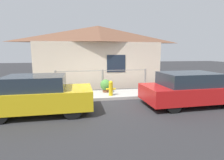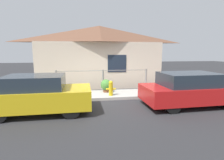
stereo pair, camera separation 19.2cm
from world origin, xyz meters
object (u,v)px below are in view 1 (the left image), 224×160
Objects in this scene: fire_hydrant at (111,88)px; car_left at (39,95)px; potted_plant_near_hydrant at (106,85)px; car_right at (190,89)px.

car_left is at bearing -150.39° from fire_hydrant.
fire_hydrant is 0.76m from potted_plant_near_hydrant.
car_right is 4.01m from potted_plant_near_hydrant.
car_left is 0.89× the size of car_right.
car_right is 6.13× the size of potted_plant_near_hydrant.
car_left is 3.62m from potted_plant_near_hydrant.
car_left is 5.08× the size of fire_hydrant.
car_right reaches higher than fire_hydrant.
car_left is at bearing -138.96° from potted_plant_near_hydrant.
car_left reaches higher than potted_plant_near_hydrant.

